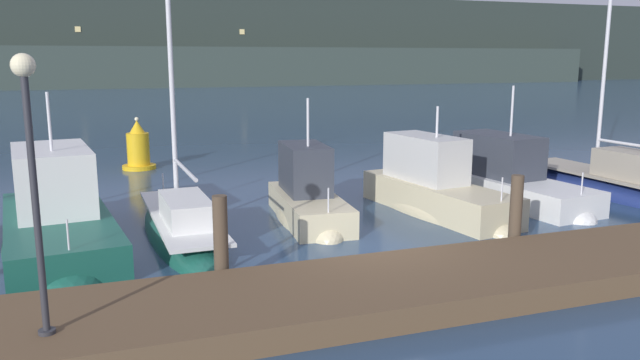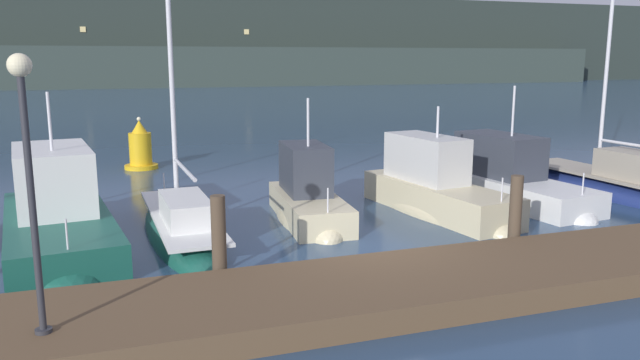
{
  "view_description": "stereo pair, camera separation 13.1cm",
  "coord_description": "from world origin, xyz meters",
  "px_view_note": "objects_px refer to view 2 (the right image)",
  "views": [
    {
      "loc": [
        -5.38,
        -11.92,
        4.33
      ],
      "look_at": [
        0.0,
        3.15,
        1.2
      ],
      "focal_mm": 35.0,
      "sensor_mm": 36.0,
      "label": 1
    },
    {
      "loc": [
        -5.26,
        -11.97,
        4.33
      ],
      "look_at": [
        0.0,
        3.15,
        1.2
      ],
      "focal_mm": 35.0,
      "sensor_mm": 36.0,
      "label": 2
    }
  ],
  "objects_px": {
    "sailboat_berth_7": "(615,188)",
    "dock_lamppost": "(27,151)",
    "sailboat_berth_3": "(182,230)",
    "motorboat_berth_4": "(308,208)",
    "channel_buoy": "(140,149)",
    "motorboat_berth_5": "(435,200)",
    "motorboat_berth_6": "(509,190)",
    "motorboat_berth_2": "(59,229)"
  },
  "relations": [
    {
      "from": "motorboat_berth_4",
      "to": "channel_buoy",
      "type": "xyz_separation_m",
      "value": [
        -3.81,
        9.81,
        0.46
      ]
    },
    {
      "from": "motorboat_berth_6",
      "to": "motorboat_berth_5",
      "type": "bearing_deg",
      "value": -169.71
    },
    {
      "from": "dock_lamppost",
      "to": "sailboat_berth_7",
      "type": "bearing_deg",
      "value": 20.74
    },
    {
      "from": "channel_buoy",
      "to": "dock_lamppost",
      "type": "bearing_deg",
      "value": -98.11
    },
    {
      "from": "sailboat_berth_3",
      "to": "dock_lamppost",
      "type": "height_order",
      "value": "sailboat_berth_3"
    },
    {
      "from": "sailboat_berth_3",
      "to": "motorboat_berth_4",
      "type": "distance_m",
      "value": 3.49
    },
    {
      "from": "motorboat_berth_2",
      "to": "channel_buoy",
      "type": "height_order",
      "value": "motorboat_berth_2"
    },
    {
      "from": "motorboat_berth_5",
      "to": "channel_buoy",
      "type": "relative_size",
      "value": 2.99
    },
    {
      "from": "motorboat_berth_6",
      "to": "dock_lamppost",
      "type": "height_order",
      "value": "dock_lamppost"
    },
    {
      "from": "channel_buoy",
      "to": "motorboat_berth_5",
      "type": "bearing_deg",
      "value": -53.66
    },
    {
      "from": "sailboat_berth_7",
      "to": "dock_lamppost",
      "type": "relative_size",
      "value": 3.14
    },
    {
      "from": "motorboat_berth_4",
      "to": "channel_buoy",
      "type": "relative_size",
      "value": 2.34
    },
    {
      "from": "sailboat_berth_3",
      "to": "motorboat_berth_2",
      "type": "bearing_deg",
      "value": 175.83
    },
    {
      "from": "sailboat_berth_7",
      "to": "dock_lamppost",
      "type": "height_order",
      "value": "sailboat_berth_7"
    },
    {
      "from": "sailboat_berth_3",
      "to": "motorboat_berth_6",
      "type": "height_order",
      "value": "sailboat_berth_3"
    },
    {
      "from": "motorboat_berth_5",
      "to": "dock_lamppost",
      "type": "height_order",
      "value": "dock_lamppost"
    },
    {
      "from": "motorboat_berth_5",
      "to": "sailboat_berth_7",
      "type": "distance_m",
      "value": 6.69
    },
    {
      "from": "motorboat_berth_2",
      "to": "motorboat_berth_6",
      "type": "height_order",
      "value": "motorboat_berth_2"
    },
    {
      "from": "motorboat_berth_4",
      "to": "motorboat_berth_5",
      "type": "distance_m",
      "value": 3.71
    },
    {
      "from": "dock_lamppost",
      "to": "motorboat_berth_4",
      "type": "bearing_deg",
      "value": 46.46
    },
    {
      "from": "motorboat_berth_2",
      "to": "dock_lamppost",
      "type": "bearing_deg",
      "value": -88.52
    },
    {
      "from": "sailboat_berth_3",
      "to": "motorboat_berth_6",
      "type": "relative_size",
      "value": 1.65
    },
    {
      "from": "motorboat_berth_2",
      "to": "motorboat_berth_4",
      "type": "relative_size",
      "value": 1.52
    },
    {
      "from": "sailboat_berth_7",
      "to": "sailboat_berth_3",
      "type": "bearing_deg",
      "value": -179.0
    },
    {
      "from": "motorboat_berth_2",
      "to": "channel_buoy",
      "type": "xyz_separation_m",
      "value": [
        2.48,
        10.05,
        0.41
      ]
    },
    {
      "from": "motorboat_berth_6",
      "to": "channel_buoy",
      "type": "relative_size",
      "value": 3.14
    },
    {
      "from": "motorboat_berth_2",
      "to": "dock_lamppost",
      "type": "height_order",
      "value": "dock_lamppost"
    },
    {
      "from": "motorboat_berth_5",
      "to": "motorboat_berth_6",
      "type": "distance_m",
      "value": 2.9
    },
    {
      "from": "sailboat_berth_3",
      "to": "motorboat_berth_6",
      "type": "bearing_deg",
      "value": 3.29
    },
    {
      "from": "channel_buoy",
      "to": "motorboat_berth_4",
      "type": "bearing_deg",
      "value": -68.75
    },
    {
      "from": "motorboat_berth_2",
      "to": "dock_lamppost",
      "type": "relative_size",
      "value": 1.85
    },
    {
      "from": "motorboat_berth_5",
      "to": "dock_lamppost",
      "type": "bearing_deg",
      "value": -148.31
    },
    {
      "from": "sailboat_berth_3",
      "to": "dock_lamppost",
      "type": "relative_size",
      "value": 2.71
    },
    {
      "from": "sailboat_berth_3",
      "to": "motorboat_berth_4",
      "type": "bearing_deg",
      "value": 7.34
    },
    {
      "from": "motorboat_berth_2",
      "to": "sailboat_berth_3",
      "type": "relative_size",
      "value": 0.68
    },
    {
      "from": "motorboat_berth_2",
      "to": "motorboat_berth_5",
      "type": "bearing_deg",
      "value": -0.86
    },
    {
      "from": "motorboat_berth_4",
      "to": "motorboat_berth_6",
      "type": "distance_m",
      "value": 6.55
    },
    {
      "from": "sailboat_berth_3",
      "to": "channel_buoy",
      "type": "bearing_deg",
      "value": 91.98
    },
    {
      "from": "motorboat_berth_4",
      "to": "sailboat_berth_3",
      "type": "bearing_deg",
      "value": -172.66
    },
    {
      "from": "motorboat_berth_4",
      "to": "sailboat_berth_7",
      "type": "relative_size",
      "value": 0.39
    },
    {
      "from": "motorboat_berth_4",
      "to": "channel_buoy",
      "type": "height_order",
      "value": "motorboat_berth_4"
    },
    {
      "from": "sailboat_berth_3",
      "to": "motorboat_berth_4",
      "type": "height_order",
      "value": "sailboat_berth_3"
    }
  ]
}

